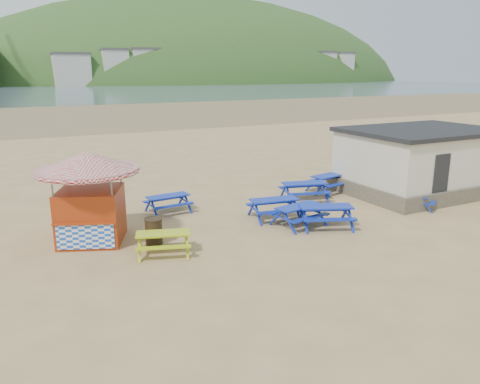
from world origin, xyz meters
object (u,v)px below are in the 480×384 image
picnic_table_blue_b (304,192)px  litter_bin (154,231)px  picnic_table_blue_a (168,204)px  ice_cream_kiosk (89,186)px  amenity_block (421,160)px  picnic_table_yellow (163,243)px

picnic_table_blue_b → litter_bin: (-7.90, -2.27, 0.04)m
picnic_table_blue_b → litter_bin: litter_bin is taller
picnic_table_blue_a → ice_cream_kiosk: bearing=-154.4°
ice_cream_kiosk → amenity_block: ice_cream_kiosk is taller
picnic_table_blue_b → picnic_table_yellow: bearing=-142.3°
picnic_table_blue_b → ice_cream_kiosk: bearing=-159.3°
picnic_table_blue_b → picnic_table_blue_a: bearing=-174.9°
picnic_table_blue_a → picnic_table_yellow: bearing=-115.5°
litter_bin → amenity_block: bearing=4.5°
litter_bin → ice_cream_kiosk: bearing=144.9°
picnic_table_blue_b → ice_cream_kiosk: (-9.75, -0.97, 1.59)m
ice_cream_kiosk → litter_bin: (1.85, -1.30, -1.55)m
picnic_table_yellow → ice_cream_kiosk: size_ratio=0.45×
picnic_table_blue_a → picnic_table_blue_b: (6.25, -1.09, 0.06)m
ice_cream_kiosk → litter_bin: ice_cream_kiosk is taller
picnic_table_blue_b → litter_bin: bearing=-149.0°
picnic_table_blue_b → picnic_table_yellow: size_ratio=1.14×
picnic_table_blue_a → picnic_table_yellow: picnic_table_blue_a is taller
picnic_table_blue_a → amenity_block: size_ratio=0.26×
picnic_table_blue_b → ice_cream_kiosk: size_ratio=0.51×
picnic_table_blue_a → picnic_table_yellow: 4.69m
picnic_table_blue_a → litter_bin: litter_bin is taller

